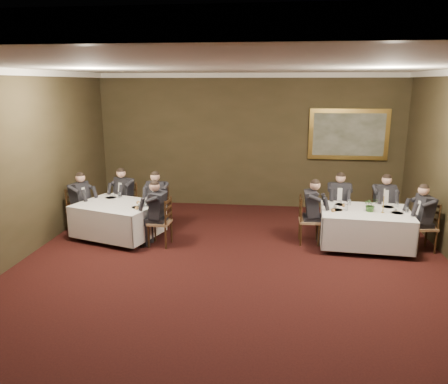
% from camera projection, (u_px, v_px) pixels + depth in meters
% --- Properties ---
extents(ground, '(10.00, 10.00, 0.00)m').
position_uv_depth(ground, '(228.00, 287.00, 7.13)').
color(ground, black).
rests_on(ground, ground).
extents(ceiling, '(8.00, 10.00, 0.10)m').
position_uv_depth(ceiling, '(229.00, 65.00, 6.28)').
color(ceiling, silver).
rests_on(ceiling, back_wall).
extents(back_wall, '(8.00, 0.10, 3.50)m').
position_uv_depth(back_wall, '(249.00, 141.00, 11.52)').
color(back_wall, '#352E1A').
rests_on(back_wall, ground).
extents(crown_molding, '(8.00, 10.00, 0.12)m').
position_uv_depth(crown_molding, '(229.00, 69.00, 6.30)').
color(crown_molding, white).
rests_on(crown_molding, back_wall).
extents(table_main, '(1.86, 1.47, 0.67)m').
position_uv_depth(table_main, '(365.00, 225.00, 8.82)').
color(table_main, black).
rests_on(table_main, ground).
extents(table_second, '(1.98, 1.73, 0.67)m').
position_uv_depth(table_second, '(118.00, 218.00, 9.32)').
color(table_second, black).
rests_on(table_second, ground).
extents(chair_main_backleft, '(0.47, 0.45, 1.00)m').
position_uv_depth(chair_main_backleft, '(338.00, 219.00, 9.81)').
color(chair_main_backleft, '#906C49').
rests_on(chair_main_backleft, ground).
extents(diner_main_backleft, '(0.44, 0.51, 1.35)m').
position_uv_depth(diner_main_backleft, '(338.00, 209.00, 9.74)').
color(diner_main_backleft, black).
rests_on(diner_main_backleft, chair_main_backleft).
extents(chair_main_backright, '(0.46, 0.44, 1.00)m').
position_uv_depth(chair_main_backright, '(382.00, 221.00, 9.64)').
color(chair_main_backright, '#906C49').
rests_on(chair_main_backright, ground).
extents(diner_main_backright, '(0.43, 0.49, 1.35)m').
position_uv_depth(diner_main_backright, '(383.00, 211.00, 9.57)').
color(diner_main_backright, black).
rests_on(diner_main_backright, chair_main_backright).
extents(chair_main_endleft, '(0.43, 0.45, 1.00)m').
position_uv_depth(chair_main_endleft, '(308.00, 230.00, 9.06)').
color(chair_main_endleft, '#906C49').
rests_on(chair_main_endleft, ground).
extents(diner_main_endleft, '(0.49, 0.43, 1.35)m').
position_uv_depth(diner_main_endleft, '(309.00, 219.00, 9.01)').
color(diner_main_endleft, black).
rests_on(diner_main_endleft, chair_main_endleft).
extents(chair_main_endright, '(0.49, 0.50, 1.00)m').
position_uv_depth(chair_main_endright, '(423.00, 237.00, 8.66)').
color(chair_main_endright, '#906C49').
rests_on(chair_main_endright, ground).
extents(diner_main_endright, '(0.54, 0.47, 1.35)m').
position_uv_depth(diner_main_endright, '(423.00, 226.00, 8.60)').
color(diner_main_endright, black).
rests_on(diner_main_endright, chair_main_endright).
extents(chair_sec_backleft, '(0.58, 0.57, 1.00)m').
position_uv_depth(chair_sec_backleft, '(126.00, 212.00, 10.30)').
color(chair_sec_backleft, '#906C49').
rests_on(chair_sec_backleft, ground).
extents(diner_sec_backleft, '(0.56, 0.60, 1.35)m').
position_uv_depth(diner_sec_backleft, '(125.00, 203.00, 10.23)').
color(diner_sec_backleft, black).
rests_on(diner_sec_backleft, chair_sec_backleft).
extents(chair_sec_backright, '(0.48, 0.46, 1.00)m').
position_uv_depth(chair_sec_backright, '(158.00, 217.00, 9.94)').
color(chair_sec_backright, '#906C49').
rests_on(chair_sec_backright, ground).
extents(diner_sec_backright, '(0.45, 0.52, 1.35)m').
position_uv_depth(diner_sec_backright, '(158.00, 207.00, 9.87)').
color(diner_sec_backright, black).
rests_on(diner_sec_backright, chair_sec_backright).
extents(chair_sec_endright, '(0.45, 0.47, 1.00)m').
position_uv_depth(chair_sec_endright, '(161.00, 232.00, 8.94)').
color(chair_sec_endright, '#906C49').
rests_on(chair_sec_endright, ground).
extents(diner_sec_endright, '(0.51, 0.44, 1.35)m').
position_uv_depth(diner_sec_endright, '(160.00, 221.00, 8.88)').
color(diner_sec_endright, black).
rests_on(diner_sec_endright, chair_sec_endright).
extents(chair_sec_endleft, '(0.52, 0.53, 1.00)m').
position_uv_depth(chair_sec_endleft, '(80.00, 219.00, 9.79)').
color(chair_sec_endleft, '#906C49').
rests_on(chair_sec_endleft, ground).
extents(diner_sec_endleft, '(0.57, 0.51, 1.35)m').
position_uv_depth(diner_sec_endleft, '(80.00, 209.00, 9.73)').
color(diner_sec_endleft, black).
rests_on(diner_sec_endleft, chair_sec_endleft).
extents(centerpiece, '(0.30, 0.27, 0.30)m').
position_uv_depth(centerpiece, '(371.00, 204.00, 8.65)').
color(centerpiece, '#2D5926').
rests_on(centerpiece, table_main).
extents(candlestick, '(0.07, 0.07, 0.50)m').
position_uv_depth(candlestick, '(383.00, 204.00, 8.56)').
color(candlestick, gold).
rests_on(candlestick, table_main).
extents(place_setting_table_main, '(0.33, 0.31, 0.14)m').
position_uv_depth(place_setting_table_main, '(343.00, 203.00, 9.19)').
color(place_setting_table_main, white).
rests_on(place_setting_table_main, table_main).
extents(place_setting_table_second, '(0.33, 0.31, 0.14)m').
position_uv_depth(place_setting_table_second, '(114.00, 196.00, 9.75)').
color(place_setting_table_second, white).
rests_on(place_setting_table_second, table_second).
extents(painting, '(2.00, 0.09, 1.29)m').
position_uv_depth(painting, '(349.00, 134.00, 11.12)').
color(painting, '#DEBB51').
rests_on(painting, back_wall).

